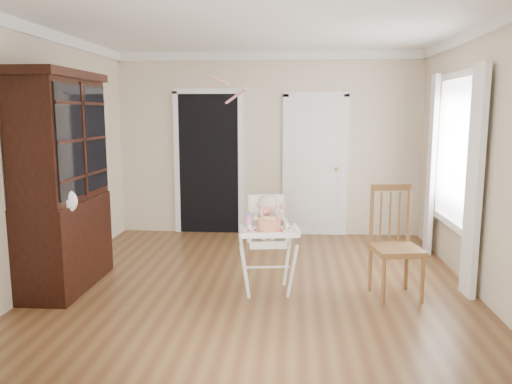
# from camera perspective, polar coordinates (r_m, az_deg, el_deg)

# --- Properties ---
(floor) EXTENTS (5.00, 5.00, 0.00)m
(floor) POSITION_cam_1_polar(r_m,az_deg,el_deg) (5.30, -0.10, -11.10)
(floor) COLOR brown
(floor) RESTS_ON ground
(ceiling) EXTENTS (5.00, 5.00, 0.00)m
(ceiling) POSITION_cam_1_polar(r_m,az_deg,el_deg) (5.05, -0.11, 19.04)
(ceiling) COLOR white
(ceiling) RESTS_ON wall_back
(wall_back) EXTENTS (4.50, 0.00, 4.50)m
(wall_back) POSITION_cam_1_polar(r_m,az_deg,el_deg) (7.48, 1.41, 5.42)
(wall_back) COLOR beige
(wall_back) RESTS_ON floor
(wall_left) EXTENTS (0.00, 5.00, 5.00)m
(wall_left) POSITION_cam_1_polar(r_m,az_deg,el_deg) (5.64, -23.61, 3.46)
(wall_left) COLOR beige
(wall_left) RESTS_ON floor
(wall_right) EXTENTS (0.00, 5.00, 5.00)m
(wall_right) POSITION_cam_1_polar(r_m,az_deg,el_deg) (5.31, 24.90, 3.08)
(wall_right) COLOR beige
(wall_right) RESTS_ON floor
(crown_molding) EXTENTS (4.50, 5.00, 0.12)m
(crown_molding) POSITION_cam_1_polar(r_m,az_deg,el_deg) (5.04, -0.11, 18.37)
(crown_molding) COLOR white
(crown_molding) RESTS_ON ceiling
(doorway) EXTENTS (1.06, 0.05, 2.22)m
(doorway) POSITION_cam_1_polar(r_m,az_deg,el_deg) (7.58, -5.42, 3.61)
(doorway) COLOR black
(doorway) RESTS_ON wall_back
(closet_door) EXTENTS (0.96, 0.09, 2.13)m
(closet_door) POSITION_cam_1_polar(r_m,az_deg,el_deg) (7.48, 6.76, 2.86)
(closet_door) COLOR white
(closet_door) RESTS_ON wall_back
(window_right) EXTENTS (0.13, 1.84, 2.30)m
(window_right) POSITION_cam_1_polar(r_m,az_deg,el_deg) (6.05, 21.61, 3.32)
(window_right) COLOR white
(window_right) RESTS_ON wall_right
(high_chair) EXTENTS (0.65, 0.78, 1.01)m
(high_chair) POSITION_cam_1_polar(r_m,az_deg,el_deg) (5.07, 1.30, -4.68)
(high_chair) COLOR white
(high_chair) RESTS_ON floor
(baby) EXTENTS (0.31, 0.23, 0.45)m
(baby) POSITION_cam_1_polar(r_m,az_deg,el_deg) (5.07, 1.30, -3.01)
(baby) COLOR beige
(baby) RESTS_ON high_chair
(cake) EXTENTS (0.28, 0.28, 0.13)m
(cake) POSITION_cam_1_polar(r_m,az_deg,el_deg) (4.79, 1.51, -3.76)
(cake) COLOR silver
(cake) RESTS_ON high_chair
(sippy_cup) EXTENTS (0.07, 0.07, 0.17)m
(sippy_cup) POSITION_cam_1_polar(r_m,az_deg,el_deg) (4.95, -0.83, -3.26)
(sippy_cup) COLOR pink
(sippy_cup) RESTS_ON high_chair
(china_cabinet) EXTENTS (0.59, 1.33, 2.24)m
(china_cabinet) POSITION_cam_1_polar(r_m,az_deg,el_deg) (5.50, -21.23, 1.09)
(china_cabinet) COLOR black
(china_cabinet) RESTS_ON floor
(dining_chair) EXTENTS (0.53, 0.53, 1.11)m
(dining_chair) POSITION_cam_1_polar(r_m,az_deg,el_deg) (5.17, 15.62, -5.92)
(dining_chair) COLOR brown
(dining_chair) RESTS_ON floor
(streamer) EXTENTS (0.33, 0.40, 0.15)m
(streamer) POSITION_cam_1_polar(r_m,az_deg,el_deg) (6.22, -4.47, 12.66)
(streamer) COLOR pink
(streamer) RESTS_ON ceiling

